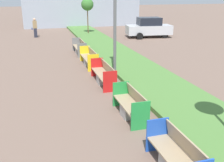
{
  "coord_description": "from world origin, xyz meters",
  "views": [
    {
      "loc": [
        -2.0,
        2.89,
        4.08
      ],
      "look_at": [
        0.9,
        12.72,
        0.6
      ],
      "focal_mm": 42.0,
      "sensor_mm": 36.0,
      "label": 1
    }
  ],
  "objects_px": {
    "bench_red_frame": "(104,76)",
    "street_lamp_post": "(115,0)",
    "bench_blue_frame": "(176,158)",
    "bench_yellow_frame": "(89,59)",
    "pedestrian_walking": "(35,28)",
    "bench_grey_frame": "(80,48)",
    "parked_car_distant": "(149,28)",
    "bench_green_frame": "(131,107)",
    "sapling_tree_far": "(87,5)"
  },
  "relations": [
    {
      "from": "bench_red_frame",
      "to": "street_lamp_post",
      "type": "height_order",
      "value": "street_lamp_post"
    },
    {
      "from": "bench_blue_frame",
      "to": "bench_red_frame",
      "type": "height_order",
      "value": "same"
    },
    {
      "from": "bench_yellow_frame",
      "to": "pedestrian_walking",
      "type": "relative_size",
      "value": 1.37
    },
    {
      "from": "bench_grey_frame",
      "to": "street_lamp_post",
      "type": "xyz_separation_m",
      "value": [
        0.61,
        -6.34,
        3.4
      ]
    },
    {
      "from": "bench_red_frame",
      "to": "bench_grey_frame",
      "type": "xyz_separation_m",
      "value": [
        -0.0,
        6.58,
        -0.0
      ]
    },
    {
      "from": "bench_blue_frame",
      "to": "bench_yellow_frame",
      "type": "xyz_separation_m",
      "value": [
        0.01,
        10.0,
        0.02
      ]
    },
    {
      "from": "street_lamp_post",
      "to": "parked_car_distant",
      "type": "height_order",
      "value": "street_lamp_post"
    },
    {
      "from": "pedestrian_walking",
      "to": "parked_car_distant",
      "type": "xyz_separation_m",
      "value": [
        10.35,
        -2.96,
        -0.01
      ]
    },
    {
      "from": "bench_yellow_frame",
      "to": "street_lamp_post",
      "type": "bearing_deg",
      "value": -78.74
    },
    {
      "from": "bench_green_frame",
      "to": "bench_yellow_frame",
      "type": "relative_size",
      "value": 0.8
    },
    {
      "from": "bench_green_frame",
      "to": "parked_car_distant",
      "type": "distance_m",
      "value": 17.1
    },
    {
      "from": "parked_car_distant",
      "to": "street_lamp_post",
      "type": "bearing_deg",
      "value": -113.25
    },
    {
      "from": "bench_green_frame",
      "to": "bench_red_frame",
      "type": "xyz_separation_m",
      "value": [
        0.01,
        3.63,
        0.01
      ]
    },
    {
      "from": "bench_yellow_frame",
      "to": "sapling_tree_far",
      "type": "bearing_deg",
      "value": 78.93
    },
    {
      "from": "bench_green_frame",
      "to": "bench_blue_frame",
      "type": "bearing_deg",
      "value": -90.01
    },
    {
      "from": "parked_car_distant",
      "to": "bench_red_frame",
      "type": "bearing_deg",
      "value": -114.89
    },
    {
      "from": "street_lamp_post",
      "to": "pedestrian_walking",
      "type": "bearing_deg",
      "value": 103.47
    },
    {
      "from": "bench_red_frame",
      "to": "bench_yellow_frame",
      "type": "height_order",
      "value": "same"
    },
    {
      "from": "bench_green_frame",
      "to": "bench_grey_frame",
      "type": "relative_size",
      "value": 0.85
    },
    {
      "from": "bench_blue_frame",
      "to": "street_lamp_post",
      "type": "bearing_deg",
      "value": 84.95
    },
    {
      "from": "bench_blue_frame",
      "to": "pedestrian_walking",
      "type": "relative_size",
      "value": 1.07
    },
    {
      "from": "bench_red_frame",
      "to": "sapling_tree_far",
      "type": "relative_size",
      "value": 0.69
    },
    {
      "from": "bench_yellow_frame",
      "to": "street_lamp_post",
      "type": "relative_size",
      "value": 0.36
    },
    {
      "from": "bench_blue_frame",
      "to": "pedestrian_walking",
      "type": "distance_m",
      "value": 21.59
    },
    {
      "from": "bench_blue_frame",
      "to": "bench_yellow_frame",
      "type": "height_order",
      "value": "same"
    },
    {
      "from": "pedestrian_walking",
      "to": "sapling_tree_far",
      "type": "bearing_deg",
      "value": 0.67
    },
    {
      "from": "bench_blue_frame",
      "to": "parked_car_distant",
      "type": "height_order",
      "value": "parked_car_distant"
    },
    {
      "from": "bench_yellow_frame",
      "to": "bench_green_frame",
      "type": "bearing_deg",
      "value": -90.05
    },
    {
      "from": "bench_blue_frame",
      "to": "bench_red_frame",
      "type": "relative_size",
      "value": 0.79
    },
    {
      "from": "street_lamp_post",
      "to": "bench_grey_frame",
      "type": "bearing_deg",
      "value": 95.49
    },
    {
      "from": "street_lamp_post",
      "to": "bench_green_frame",
      "type": "bearing_deg",
      "value": -99.01
    },
    {
      "from": "bench_green_frame",
      "to": "bench_red_frame",
      "type": "height_order",
      "value": "same"
    },
    {
      "from": "bench_green_frame",
      "to": "bench_grey_frame",
      "type": "distance_m",
      "value": 10.21
    },
    {
      "from": "bench_green_frame",
      "to": "sapling_tree_far",
      "type": "distance_m",
      "value": 18.69
    },
    {
      "from": "bench_blue_frame",
      "to": "bench_red_frame",
      "type": "bearing_deg",
      "value": 89.95
    },
    {
      "from": "bench_blue_frame",
      "to": "parked_car_distant",
      "type": "distance_m",
      "value": 19.91
    },
    {
      "from": "bench_grey_frame",
      "to": "pedestrian_walking",
      "type": "bearing_deg",
      "value": 109.39
    },
    {
      "from": "bench_yellow_frame",
      "to": "bench_blue_frame",
      "type": "bearing_deg",
      "value": -90.04
    },
    {
      "from": "bench_grey_frame",
      "to": "street_lamp_post",
      "type": "distance_m",
      "value": 7.22
    },
    {
      "from": "bench_red_frame",
      "to": "sapling_tree_far",
      "type": "xyz_separation_m",
      "value": [
        2.24,
        14.75,
        2.56
      ]
    },
    {
      "from": "sapling_tree_far",
      "to": "parked_car_distant",
      "type": "height_order",
      "value": "sapling_tree_far"
    },
    {
      "from": "bench_yellow_frame",
      "to": "bench_red_frame",
      "type": "bearing_deg",
      "value": -90.0
    },
    {
      "from": "bench_red_frame",
      "to": "parked_car_distant",
      "type": "height_order",
      "value": "parked_car_distant"
    },
    {
      "from": "bench_green_frame",
      "to": "street_lamp_post",
      "type": "bearing_deg",
      "value": 80.99
    },
    {
      "from": "bench_blue_frame",
      "to": "sapling_tree_far",
      "type": "relative_size",
      "value": 0.54
    },
    {
      "from": "sapling_tree_far",
      "to": "parked_car_distant",
      "type": "bearing_deg",
      "value": -29.87
    },
    {
      "from": "street_lamp_post",
      "to": "sapling_tree_far",
      "type": "distance_m",
      "value": 14.62
    },
    {
      "from": "bench_red_frame",
      "to": "bench_grey_frame",
      "type": "height_order",
      "value": "same"
    },
    {
      "from": "pedestrian_walking",
      "to": "parked_car_distant",
      "type": "relative_size",
      "value": 0.41
    },
    {
      "from": "bench_green_frame",
      "to": "pedestrian_walking",
      "type": "bearing_deg",
      "value": 98.84
    }
  ]
}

